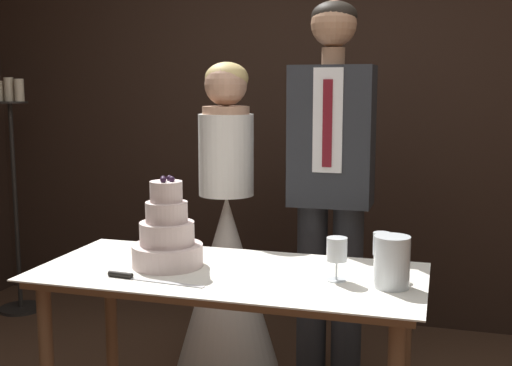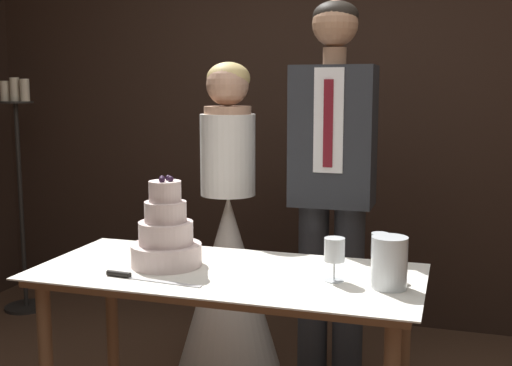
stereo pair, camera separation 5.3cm
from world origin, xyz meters
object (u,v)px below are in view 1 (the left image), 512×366
object	(u,v)px
cake_table	(229,294)
tiered_cake	(167,236)
cake_knife	(136,277)
hurricane_candle	(392,263)
wine_glass_near	(382,246)
candle_stand	(15,192)
groom	(331,174)
wine_glass_middle	(337,252)
bride	(227,258)

from	to	relation	value
cake_table	tiered_cake	distance (m)	0.34
cake_knife	hurricane_candle	xyz separation A→B (m)	(0.92, 0.17, 0.08)
hurricane_candle	cake_knife	bearing A→B (deg)	-169.31
wine_glass_near	hurricane_candle	world-z (taller)	hurricane_candle
cake_table	candle_stand	xyz separation A→B (m)	(-1.87, 1.19, 0.13)
hurricane_candle	groom	size ratio (longest dim) A/B	0.10
cake_knife	candle_stand	bearing A→B (deg)	143.31
wine_glass_middle	hurricane_candle	bearing A→B (deg)	-6.55
wine_glass_near	groom	distance (m)	0.75
wine_glass_middle	candle_stand	distance (m)	2.58
cake_knife	wine_glass_near	bearing A→B (deg)	24.39
bride	wine_glass_middle	bearing A→B (deg)	-47.89
cake_table	cake_knife	world-z (taller)	cake_knife
cake_table	candle_stand	distance (m)	2.22
cake_knife	bride	xyz separation A→B (m)	(0.03, 0.96, -0.17)
wine_glass_near	hurricane_candle	bearing A→B (deg)	-69.99
hurricane_candle	bride	xyz separation A→B (m)	(-0.89, 0.79, -0.25)
cake_table	wine_glass_middle	world-z (taller)	wine_glass_middle
cake_knife	hurricane_candle	size ratio (longest dim) A/B	2.13
wine_glass_middle	groom	bearing A→B (deg)	101.44
tiered_cake	wine_glass_middle	xyz separation A→B (m)	(0.68, -0.01, -0.01)
wine_glass_near	candle_stand	size ratio (longest dim) A/B	0.11
tiered_cake	candle_stand	size ratio (longest dim) A/B	0.24
tiered_cake	wine_glass_near	world-z (taller)	tiered_cake
wine_glass_middle	groom	distance (m)	0.80
tiered_cake	wine_glass_middle	world-z (taller)	tiered_cake
tiered_cake	groom	distance (m)	0.94
groom	wine_glass_near	bearing A→B (deg)	-64.83
wine_glass_near	bride	xyz separation A→B (m)	(-0.84, 0.65, -0.28)
tiered_cake	candle_stand	xyz separation A→B (m)	(-1.61, 1.19, -0.08)
wine_glass_middle	bride	bearing A→B (deg)	132.11
cake_knife	wine_glass_middle	distance (m)	0.75
wine_glass_middle	hurricane_candle	distance (m)	0.20
tiered_cake	wine_glass_near	bearing A→B (deg)	7.09
hurricane_candle	candle_stand	bearing A→B (deg)	153.89
bride	candle_stand	world-z (taller)	bride
candle_stand	tiered_cake	bearing A→B (deg)	-36.53
tiered_cake	bride	size ratio (longest dim) A/B	0.23
candle_stand	bride	bearing A→B (deg)	-15.13
bride	candle_stand	distance (m)	1.67
cake_table	bride	xyz separation A→B (m)	(-0.27, 0.76, -0.07)
wine_glass_near	hurricane_candle	distance (m)	0.15
cake_table	tiered_cake	size ratio (longest dim) A/B	4.13
tiered_cake	bride	world-z (taller)	bride
hurricane_candle	cake_table	bearing A→B (deg)	177.38
tiered_cake	groom	xyz separation A→B (m)	(0.53, 0.76, 0.18)
wine_glass_middle	bride	size ratio (longest dim) A/B	0.10
groom	candle_stand	xyz separation A→B (m)	(-2.13, 0.43, -0.26)
wine_glass_near	candle_stand	bearing A→B (deg)	156.02
cake_knife	candle_stand	size ratio (longest dim) A/B	0.26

